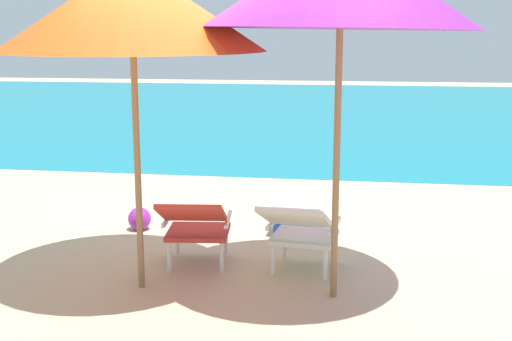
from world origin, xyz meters
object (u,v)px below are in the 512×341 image
object	(u,v)px
lounge_chair_right	(300,229)
beach_umbrella_left	(132,6)
lounge_chair_left	(195,224)
beach_ball	(140,219)
cooler_box	(298,219)

from	to	relation	value
lounge_chair_right	beach_umbrella_left	distance (m)	2.17
beach_umbrella_left	lounge_chair_left	bearing A→B (deg)	53.31
beach_ball	lounge_chair_right	bearing A→B (deg)	-31.20
cooler_box	lounge_chair_right	bearing A→B (deg)	-83.92
beach_umbrella_left	beach_ball	distance (m)	2.57
lounge_chair_left	cooler_box	distance (m)	1.37
beach_ball	cooler_box	bearing A→B (deg)	2.64
lounge_chair_left	cooler_box	xyz separation A→B (m)	(0.76, 1.12, -0.24)
lounge_chair_left	beach_ball	size ratio (longest dim) A/B	3.96
beach_umbrella_left	cooler_box	world-z (taller)	beach_umbrella_left
beach_umbrella_left	beach_ball	bearing A→B (deg)	109.45
lounge_chair_left	beach_ball	bearing A→B (deg)	129.27
beach_umbrella_left	cooler_box	bearing A→B (deg)	55.23
beach_ball	lounge_chair_left	bearing A→B (deg)	-50.73
lounge_chair_right	beach_ball	size ratio (longest dim) A/B	3.96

